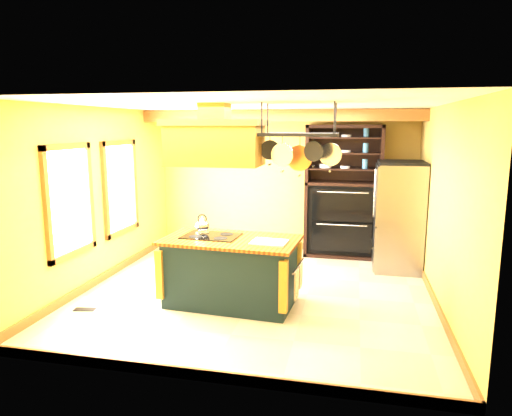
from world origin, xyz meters
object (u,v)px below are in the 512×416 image
at_px(pot_rack, 299,143).
at_px(hutch, 343,206).
at_px(kitchen_island, 231,271).
at_px(refrigerator, 398,218).
at_px(range_hood, 215,140).

xyz_separation_m(pot_rack, hutch, (0.50, 2.77, -1.27)).
height_order(kitchen_island, hutch, hutch).
xyz_separation_m(pot_rack, refrigerator, (1.44, 2.12, -1.33)).
distance_m(range_hood, pot_rack, 1.10).
bearing_deg(refrigerator, hutch, 145.28).
bearing_deg(hutch, pot_rack, -100.18).
xyz_separation_m(refrigerator, hutch, (-0.94, 0.65, 0.06)).
xyz_separation_m(range_hood, pot_rack, (1.10, 0.01, -0.03)).
bearing_deg(kitchen_island, pot_rack, 4.57).
distance_m(refrigerator, hutch, 1.15).
relative_size(pot_rack, hutch, 0.43).
xyz_separation_m(kitchen_island, range_hood, (-0.20, -0.00, 1.76)).
distance_m(pot_rack, refrigerator, 2.88).
bearing_deg(refrigerator, kitchen_island, -137.78).
xyz_separation_m(kitchen_island, hutch, (1.40, 2.78, 0.46)).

